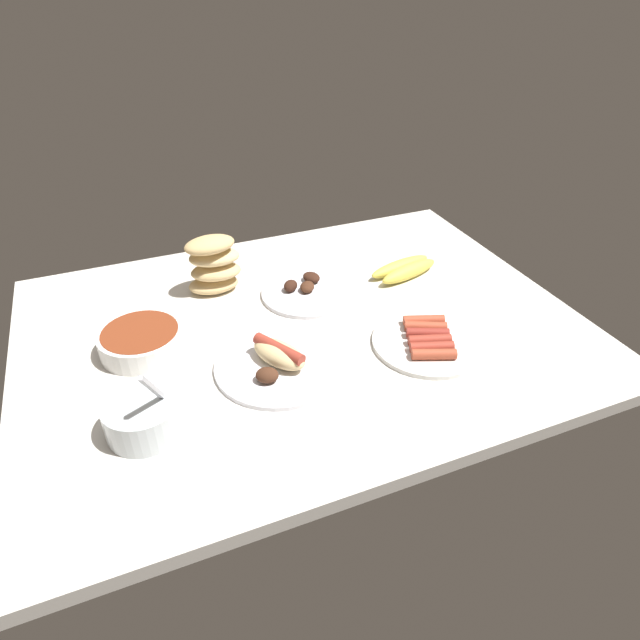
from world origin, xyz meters
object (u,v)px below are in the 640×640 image
(plate_hotdog_assembled, at_px, (279,361))
(bowl_chili, at_px, (141,340))
(plate_grilled_meat, at_px, (307,291))
(banana_bunch, at_px, (405,269))
(plate_sausages, at_px, (428,341))
(bread_stack, at_px, (213,265))
(bowl_coleslaw, at_px, (143,415))

(plate_hotdog_assembled, distance_m, bowl_chili, 0.29)
(plate_grilled_meat, bearing_deg, banana_bunch, -1.91)
(plate_hotdog_assembled, height_order, plate_grilled_meat, plate_hotdog_assembled)
(banana_bunch, distance_m, plate_hotdog_assembled, 0.47)
(plate_sausages, bearing_deg, bowl_chili, 159.76)
(bread_stack, height_order, bowl_coleslaw, bowl_coleslaw)
(plate_hotdog_assembled, relative_size, plate_grilled_meat, 1.18)
(banana_bunch, xyz_separation_m, bowl_chili, (-0.66, -0.07, 0.01))
(plate_hotdog_assembled, relative_size, bread_stack, 1.80)
(bowl_coleslaw, xyz_separation_m, plate_grilled_meat, (0.42, 0.31, -0.03))
(banana_bunch, height_order, bowl_chili, bowl_chili)
(banana_bunch, relative_size, bowl_coleslaw, 1.18)
(plate_sausages, bearing_deg, plate_hotdog_assembled, 171.59)
(plate_hotdog_assembled, height_order, plate_sausages, plate_hotdog_assembled)
(plate_hotdog_assembled, xyz_separation_m, plate_sausages, (0.31, -0.05, -0.01))
(bread_stack, height_order, bowl_chili, bread_stack)
(banana_bunch, xyz_separation_m, plate_grilled_meat, (-0.26, 0.01, -0.01))
(plate_hotdog_assembled, bearing_deg, bowl_chili, 146.85)
(banana_bunch, bearing_deg, plate_grilled_meat, 178.09)
(banana_bunch, height_order, plate_grilled_meat, same)
(plate_hotdog_assembled, distance_m, plate_sausages, 0.32)
(bread_stack, distance_m, plate_sausages, 0.53)
(banana_bunch, bearing_deg, bowl_chili, -173.80)
(plate_hotdog_assembled, xyz_separation_m, bowl_chili, (-0.24, 0.16, 0.01))
(plate_sausages, relative_size, bowl_coleslaw, 1.44)
(bowl_chili, bearing_deg, bowl_coleslaw, -96.01)
(plate_sausages, distance_m, bowl_coleslaw, 0.58)
(bread_stack, distance_m, bowl_chili, 0.27)
(plate_sausages, bearing_deg, banana_bunch, 70.11)
(plate_grilled_meat, bearing_deg, bread_stack, 154.02)
(bread_stack, relative_size, bowl_coleslaw, 0.89)
(bowl_coleslaw, bearing_deg, plate_grilled_meat, 36.95)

